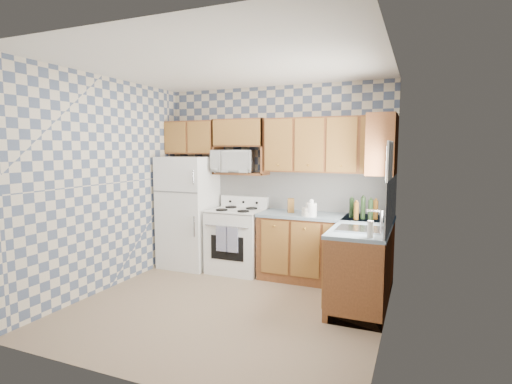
# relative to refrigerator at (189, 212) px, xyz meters

# --- Properties ---
(floor) EXTENTS (3.40, 3.40, 0.00)m
(floor) POSITION_rel_refrigerator_xyz_m (1.27, -1.25, -0.84)
(floor) COLOR #866E57
(floor) RESTS_ON ground
(back_wall) EXTENTS (3.40, 0.02, 2.70)m
(back_wall) POSITION_rel_refrigerator_xyz_m (1.27, 0.35, 0.51)
(back_wall) COLOR #4E5C7A
(back_wall) RESTS_ON ground
(right_wall) EXTENTS (0.02, 3.20, 2.70)m
(right_wall) POSITION_rel_refrigerator_xyz_m (2.97, -1.25, 0.51)
(right_wall) COLOR #4E5C7A
(right_wall) RESTS_ON ground
(backsplash_back) EXTENTS (2.60, 0.02, 0.56)m
(backsplash_back) POSITION_rel_refrigerator_xyz_m (1.68, 0.34, 0.36)
(backsplash_back) COLOR white
(backsplash_back) RESTS_ON back_wall
(backsplash_right) EXTENTS (0.02, 1.60, 0.56)m
(backsplash_right) POSITION_rel_refrigerator_xyz_m (2.96, -0.45, 0.36)
(backsplash_right) COLOR white
(backsplash_right) RESTS_ON right_wall
(refrigerator) EXTENTS (0.75, 0.70, 1.68)m
(refrigerator) POSITION_rel_refrigerator_xyz_m (0.00, 0.00, 0.00)
(refrigerator) COLOR white
(refrigerator) RESTS_ON floor
(stove_body) EXTENTS (0.76, 0.65, 0.90)m
(stove_body) POSITION_rel_refrigerator_xyz_m (0.80, 0.03, -0.39)
(stove_body) COLOR white
(stove_body) RESTS_ON floor
(cooktop) EXTENTS (0.76, 0.65, 0.02)m
(cooktop) POSITION_rel_refrigerator_xyz_m (0.80, 0.03, 0.07)
(cooktop) COLOR silver
(cooktop) RESTS_ON stove_body
(backguard) EXTENTS (0.76, 0.08, 0.17)m
(backguard) POSITION_rel_refrigerator_xyz_m (0.80, 0.30, 0.16)
(backguard) COLOR white
(backguard) RESTS_ON cooktop
(dish_towel_left) EXTENTS (0.17, 0.02, 0.36)m
(dish_towel_left) POSITION_rel_refrigerator_xyz_m (0.73, -0.32, -0.29)
(dish_towel_left) COLOR navy
(dish_towel_left) RESTS_ON stove_body
(dish_towel_right) EXTENTS (0.17, 0.02, 0.36)m
(dish_towel_right) POSITION_rel_refrigerator_xyz_m (0.89, -0.32, -0.29)
(dish_towel_right) COLOR navy
(dish_towel_right) RESTS_ON stove_body
(base_cabinets_back) EXTENTS (1.75, 0.60, 0.88)m
(base_cabinets_back) POSITION_rel_refrigerator_xyz_m (2.10, 0.05, -0.40)
(base_cabinets_back) COLOR brown
(base_cabinets_back) RESTS_ON floor
(base_cabinets_right) EXTENTS (0.60, 1.60, 0.88)m
(base_cabinets_right) POSITION_rel_refrigerator_xyz_m (2.67, -0.45, -0.40)
(base_cabinets_right) COLOR brown
(base_cabinets_right) RESTS_ON floor
(countertop_back) EXTENTS (1.77, 0.63, 0.04)m
(countertop_back) POSITION_rel_refrigerator_xyz_m (2.10, 0.05, 0.06)
(countertop_back) COLOR slate
(countertop_back) RESTS_ON base_cabinets_back
(countertop_right) EXTENTS (0.63, 1.60, 0.04)m
(countertop_right) POSITION_rel_refrigerator_xyz_m (2.67, -0.45, 0.06)
(countertop_right) COLOR slate
(countertop_right) RESTS_ON base_cabinets_right
(upper_cabinets_back) EXTENTS (1.75, 0.33, 0.74)m
(upper_cabinets_back) POSITION_rel_refrigerator_xyz_m (2.10, 0.19, 1.01)
(upper_cabinets_back) COLOR brown
(upper_cabinets_back) RESTS_ON back_wall
(upper_cabinets_fridge) EXTENTS (0.82, 0.33, 0.50)m
(upper_cabinets_fridge) POSITION_rel_refrigerator_xyz_m (-0.02, 0.19, 1.13)
(upper_cabinets_fridge) COLOR brown
(upper_cabinets_fridge) RESTS_ON back_wall
(upper_cabinets_right) EXTENTS (0.33, 0.70, 0.74)m
(upper_cabinets_right) POSITION_rel_refrigerator_xyz_m (2.81, 0.00, 1.01)
(upper_cabinets_right) COLOR brown
(upper_cabinets_right) RESTS_ON right_wall
(microwave_shelf) EXTENTS (0.80, 0.33, 0.03)m
(microwave_shelf) POSITION_rel_refrigerator_xyz_m (0.80, 0.19, 0.60)
(microwave_shelf) COLOR brown
(microwave_shelf) RESTS_ON back_wall
(microwave) EXTENTS (0.67, 0.52, 0.33)m
(microwave) POSITION_rel_refrigerator_xyz_m (0.69, 0.16, 0.78)
(microwave) COLOR white
(microwave) RESTS_ON microwave_shelf
(sink) EXTENTS (0.48, 0.40, 0.03)m
(sink) POSITION_rel_refrigerator_xyz_m (2.67, -0.80, 0.09)
(sink) COLOR #B7B7BC
(sink) RESTS_ON countertop_right
(window) EXTENTS (0.02, 0.66, 0.86)m
(window) POSITION_rel_refrigerator_xyz_m (2.96, -0.80, 0.61)
(window) COLOR silver
(window) RESTS_ON right_wall
(bottle_0) EXTENTS (0.06, 0.06, 0.28)m
(bottle_0) POSITION_rel_refrigerator_xyz_m (2.61, -0.09, 0.22)
(bottle_0) COLOR black
(bottle_0) RESTS_ON countertop_back
(bottle_1) EXTENTS (0.06, 0.06, 0.26)m
(bottle_1) POSITION_rel_refrigerator_xyz_m (2.71, -0.15, 0.21)
(bottle_1) COLOR black
(bottle_1) RESTS_ON countertop_back
(bottle_2) EXTENTS (0.06, 0.06, 0.24)m
(bottle_2) POSITION_rel_refrigerator_xyz_m (2.76, -0.05, 0.20)
(bottle_2) COLOR brown
(bottle_2) RESTS_ON countertop_back
(bottle_3) EXTENTS (0.06, 0.06, 0.22)m
(bottle_3) POSITION_rel_refrigerator_xyz_m (2.54, -0.17, 0.19)
(bottle_3) COLOR brown
(bottle_3) RESTS_ON countertop_back
(bottle_4) EXTENTS (0.06, 0.06, 0.25)m
(bottle_4) POSITION_rel_refrigerator_xyz_m (2.46, -0.03, 0.20)
(bottle_4) COLOR black
(bottle_4) RESTS_ON countertop_back
(knife_block) EXTENTS (0.11, 0.11, 0.19)m
(knife_block) POSITION_rel_refrigerator_xyz_m (1.62, 0.06, 0.18)
(knife_block) COLOR brown
(knife_block) RESTS_ON countertop_back
(electric_kettle) EXTENTS (0.14, 0.14, 0.18)m
(electric_kettle) POSITION_rel_refrigerator_xyz_m (1.96, -0.15, 0.17)
(electric_kettle) COLOR white
(electric_kettle) RESTS_ON countertop_back
(food_containers) EXTENTS (0.16, 0.16, 0.11)m
(food_containers) POSITION_rel_refrigerator_xyz_m (1.91, -0.14, 0.13)
(food_containers) COLOR beige
(food_containers) RESTS_ON countertop_back
(soap_bottle) EXTENTS (0.06, 0.06, 0.17)m
(soap_bottle) POSITION_rel_refrigerator_xyz_m (2.82, -1.15, 0.17)
(soap_bottle) COLOR beige
(soap_bottle) RESTS_ON countertop_right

